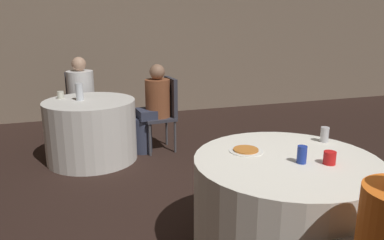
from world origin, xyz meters
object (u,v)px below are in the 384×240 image
(person_floral_shirt, at_px, (153,108))
(soda_can_silver, at_px, (325,135))
(chair_far_north, at_px, (81,100))
(pizza_plate_near, at_px, (246,150))
(table_far, at_px, (91,130))
(person_white_shirt, at_px, (82,98))
(soda_can_blue, at_px, (302,155))
(bottle_far, at_px, (79,92))
(table_near, at_px, (284,207))
(chair_far_east, at_px, (165,108))

(person_floral_shirt, distance_m, soda_can_silver, 2.46)
(chair_far_north, distance_m, pizza_plate_near, 3.36)
(table_far, xyz_separation_m, person_white_shirt, (-0.07, 0.81, 0.24))
(person_floral_shirt, relative_size, soda_can_silver, 9.42)
(pizza_plate_near, distance_m, soda_can_silver, 0.69)
(chair_far_north, xyz_separation_m, soda_can_silver, (1.80, -3.15, 0.24))
(person_floral_shirt, xyz_separation_m, pizza_plate_near, (0.24, -2.27, 0.18))
(soda_can_blue, relative_size, bottle_far, 0.58)
(table_near, distance_m, chair_far_east, 2.55)
(person_white_shirt, height_order, soda_can_silver, person_white_shirt)
(table_far, height_order, person_floral_shirt, person_floral_shirt)
(chair_far_north, distance_m, bottle_far, 0.96)
(table_far, xyz_separation_m, chair_far_north, (-0.08, 0.96, 0.20))
(table_near, distance_m, table_far, 2.73)
(table_near, bearing_deg, soda_can_blue, -60.57)
(table_far, height_order, soda_can_blue, soda_can_blue)
(bottle_far, bearing_deg, person_floral_shirt, 1.66)
(person_floral_shirt, bearing_deg, table_far, 90.00)
(chair_far_north, xyz_separation_m, bottle_far, (-0.02, -0.92, 0.28))
(table_near, height_order, pizza_plate_near, pizza_plate_near)
(person_floral_shirt, height_order, bottle_far, person_floral_shirt)
(table_far, distance_m, soda_can_blue, 2.87)
(pizza_plate_near, distance_m, bottle_far, 2.52)
(pizza_plate_near, bearing_deg, soda_can_blue, -51.94)
(table_far, relative_size, soda_can_blue, 9.00)
(person_floral_shirt, bearing_deg, pizza_plate_near, -179.36)
(table_near, height_order, table_far, same)
(chair_far_east, relative_size, bottle_far, 4.63)
(person_white_shirt, xyz_separation_m, soda_can_blue, (1.35, -3.33, 0.19))
(person_floral_shirt, relative_size, bottle_far, 5.51)
(chair_far_east, height_order, soda_can_silver, chair_far_east)
(table_near, height_order, bottle_far, bottle_far)
(chair_far_east, xyz_separation_m, bottle_far, (-1.06, -0.04, 0.28))
(pizza_plate_near, bearing_deg, person_white_shirt, 110.04)
(soda_can_blue, distance_m, bottle_far, 2.93)
(table_near, distance_m, soda_can_silver, 0.70)
(person_white_shirt, bearing_deg, table_near, 107.16)
(pizza_plate_near, bearing_deg, table_far, 115.09)
(table_far, height_order, pizza_plate_near, pizza_plate_near)
(chair_far_north, xyz_separation_m, pizza_plate_near, (1.11, -3.16, 0.19))
(person_floral_shirt, height_order, person_white_shirt, person_white_shirt)
(bottle_far, bearing_deg, chair_far_east, 2.25)
(table_near, xyz_separation_m, person_floral_shirt, (-0.44, 2.51, 0.20))
(soda_can_blue, bearing_deg, soda_can_silver, 38.10)
(person_floral_shirt, distance_m, person_white_shirt, 1.13)
(chair_far_east, distance_m, person_floral_shirt, 0.17)
(chair_far_east, xyz_separation_m, person_floral_shirt, (-0.17, -0.02, 0.01))
(chair_far_north, bearing_deg, pizza_plate_near, 104.60)
(person_white_shirt, height_order, soda_can_blue, person_white_shirt)
(table_near, distance_m, person_floral_shirt, 2.56)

